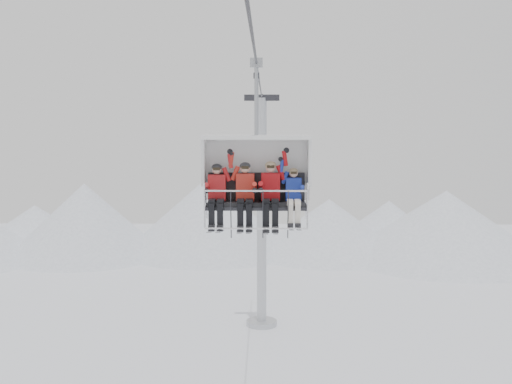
{
  "coord_description": "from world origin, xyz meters",
  "views": [
    {
      "loc": [
        0.22,
        -14.73,
        11.89
      ],
      "look_at": [
        0.0,
        0.0,
        10.29
      ],
      "focal_mm": 45.0,
      "sensor_mm": 36.0,
      "label": 1
    }
  ],
  "objects_px": {
    "skier_far_left": "(217,193)",
    "skier_far_right": "(294,195)",
    "skier_center_right": "(271,192)",
    "lift_tower_right": "(262,229)",
    "chairlift_carrier": "(256,171)",
    "skier_center_left": "(245,192)"
  },
  "relations": [
    {
      "from": "skier_center_right",
      "to": "skier_far_right",
      "type": "bearing_deg",
      "value": -2.17
    },
    {
      "from": "chairlift_carrier",
      "to": "skier_far_right",
      "type": "height_order",
      "value": "chairlift_carrier"
    },
    {
      "from": "chairlift_carrier",
      "to": "skier_center_left",
      "type": "bearing_deg",
      "value": -131.03
    },
    {
      "from": "lift_tower_right",
      "to": "skier_far_right",
      "type": "height_order",
      "value": "lift_tower_right"
    },
    {
      "from": "skier_far_right",
      "to": "lift_tower_right",
      "type": "bearing_deg",
      "value": 92.36
    },
    {
      "from": "chairlift_carrier",
      "to": "skier_center_right",
      "type": "xyz_separation_m",
      "value": [
        0.34,
        -0.3,
        -0.48
      ]
    },
    {
      "from": "skier_center_left",
      "to": "skier_far_right",
      "type": "xyz_separation_m",
      "value": [
        1.16,
        -0.02,
        -0.06
      ]
    },
    {
      "from": "lift_tower_right",
      "to": "skier_far_left",
      "type": "distance_m",
      "value": 22.01
    },
    {
      "from": "skier_far_left",
      "to": "skier_center_left",
      "type": "bearing_deg",
      "value": 0.36
    },
    {
      "from": "lift_tower_right",
      "to": "skier_center_right",
      "type": "relative_size",
      "value": 7.68
    },
    {
      "from": "lift_tower_right",
      "to": "skier_center_right",
      "type": "xyz_separation_m",
      "value": [
        0.34,
        -21.53,
        4.47
      ]
    },
    {
      "from": "skier_far_left",
      "to": "skier_center_left",
      "type": "height_order",
      "value": "skier_center_left"
    },
    {
      "from": "lift_tower_right",
      "to": "skier_far_right",
      "type": "bearing_deg",
      "value": -87.64
    },
    {
      "from": "lift_tower_right",
      "to": "skier_center_right",
      "type": "distance_m",
      "value": 21.99
    },
    {
      "from": "skier_far_left",
      "to": "lift_tower_right",
      "type": "bearing_deg",
      "value": 87.49
    },
    {
      "from": "lift_tower_right",
      "to": "skier_center_right",
      "type": "height_order",
      "value": "lift_tower_right"
    },
    {
      "from": "skier_center_right",
      "to": "skier_far_right",
      "type": "height_order",
      "value": "skier_center_right"
    },
    {
      "from": "chairlift_carrier",
      "to": "skier_far_left",
      "type": "height_order",
      "value": "chairlift_carrier"
    },
    {
      "from": "skier_far_left",
      "to": "chairlift_carrier",
      "type": "bearing_deg",
      "value": 18.18
    },
    {
      "from": "chairlift_carrier",
      "to": "skier_center_right",
      "type": "relative_size",
      "value": 2.27
    },
    {
      "from": "skier_far_left",
      "to": "skier_far_right",
      "type": "height_order",
      "value": "skier_far_left"
    },
    {
      "from": "skier_center_left",
      "to": "chairlift_carrier",
      "type": "bearing_deg",
      "value": 48.97
    }
  ]
}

